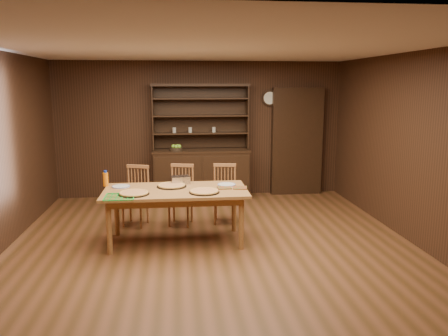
{
  "coord_description": "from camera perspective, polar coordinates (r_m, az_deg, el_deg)",
  "views": [
    {
      "loc": [
        -0.46,
        -5.45,
        2.15
      ],
      "look_at": [
        0.18,
        0.4,
        1.03
      ],
      "focal_mm": 35.0,
      "sensor_mm": 36.0,
      "label": 1
    }
  ],
  "objects": [
    {
      "name": "pot_holder_b",
      "position": [
        6.02,
        0.03,
        -2.58
      ],
      "size": [
        0.19,
        0.19,
        0.01
      ],
      "primitive_type": "cube",
      "rotation": [
        0.0,
        0.0,
        0.04
      ],
      "color": "#A01213",
      "rests_on": "dining_table"
    },
    {
      "name": "cooling_rack",
      "position": [
        5.71,
        -13.47,
        -3.63
      ],
      "size": [
        0.37,
        0.37,
        0.02
      ],
      "primitive_type": null,
      "rotation": [
        0.0,
        0.0,
        0.03
      ],
      "color": "green",
      "rests_on": "dining_table"
    },
    {
      "name": "pizza_left",
      "position": [
        5.8,
        -11.69,
        -3.23
      ],
      "size": [
        0.4,
        0.4,
        0.04
      ],
      "color": "black",
      "rests_on": "dining_table"
    },
    {
      "name": "chair_center",
      "position": [
        6.86,
        -5.59,
        -3.23
      ],
      "size": [
        0.46,
        0.45,
        0.94
      ],
      "rotation": [
        0.0,
        0.0,
        -0.26
      ],
      "color": "#A86139",
      "rests_on": "floor"
    },
    {
      "name": "chair_left",
      "position": [
        6.92,
        -11.35,
        -3.3
      ],
      "size": [
        0.47,
        0.46,
        0.93
      ],
      "rotation": [
        0.0,
        0.0,
        -0.32
      ],
      "color": "#A86139",
      "rests_on": "floor"
    },
    {
      "name": "pizza_center",
      "position": [
        6.14,
        -6.85,
        -2.29
      ],
      "size": [
        0.41,
        0.41,
        0.04
      ],
      "color": "black",
      "rests_on": "dining_table"
    },
    {
      "name": "plate_right",
      "position": [
        6.2,
        0.34,
        -2.17
      ],
      "size": [
        0.26,
        0.26,
        0.02
      ],
      "color": "beige",
      "rests_on": "dining_table"
    },
    {
      "name": "china_hutch",
      "position": [
        8.37,
        -2.99,
        0.07
      ],
      "size": [
        1.84,
        0.52,
        2.17
      ],
      "color": "black",
      "rests_on": "floor"
    },
    {
      "name": "chair_right",
      "position": [
        6.93,
        0.08,
        -3.1
      ],
      "size": [
        0.42,
        0.41,
        0.92
      ],
      "rotation": [
        0.0,
        0.0,
        -0.14
      ],
      "color": "#A86139",
      "rests_on": "floor"
    },
    {
      "name": "wall_clock",
      "position": [
        8.6,
        5.98,
        9.08
      ],
      "size": [
        0.3,
        0.05,
        0.3
      ],
      "color": "black",
      "rests_on": "room_shell"
    },
    {
      "name": "plate_left",
      "position": [
        6.26,
        -13.31,
        -2.35
      ],
      "size": [
        0.25,
        0.25,
        0.02
      ],
      "color": "beige",
      "rests_on": "dining_table"
    },
    {
      "name": "room_shell",
      "position": [
        5.5,
        -1.42,
        4.82
      ],
      "size": [
        6.0,
        6.0,
        6.0
      ],
      "color": "white",
      "rests_on": "floor"
    },
    {
      "name": "pot_holder_a",
      "position": [
        6.02,
        2.11,
        -2.59
      ],
      "size": [
        0.21,
        0.21,
        0.01
      ],
      "primitive_type": "cube",
      "rotation": [
        0.0,
        0.0,
        -0.16
      ],
      "color": "#A01213",
      "rests_on": "dining_table"
    },
    {
      "name": "foil_dish",
      "position": [
        6.34,
        -5.74,
        -1.53
      ],
      "size": [
        0.29,
        0.23,
        0.11
      ],
      "primitive_type": "cube",
      "rotation": [
        0.0,
        0.0,
        0.17
      ],
      "color": "silver",
      "rests_on": "dining_table"
    },
    {
      "name": "dining_table",
      "position": [
        6.01,
        -6.33,
        -3.53
      ],
      "size": [
        1.94,
        0.97,
        0.75
      ],
      "color": "#A37738",
      "rests_on": "floor"
    },
    {
      "name": "pizza_right",
      "position": [
        5.78,
        -2.58,
        -3.07
      ],
      "size": [
        0.4,
        0.4,
        0.04
      ],
      "color": "black",
      "rests_on": "dining_table"
    },
    {
      "name": "fruit_bowl",
      "position": [
        8.22,
        -6.25,
        2.59
      ],
      "size": [
        0.25,
        0.25,
        0.12
      ],
      "color": "black",
      "rests_on": "china_hutch"
    },
    {
      "name": "floor",
      "position": [
        5.88,
        -1.35,
        -10.66
      ],
      "size": [
        6.0,
        6.0,
        0.0
      ],
      "primitive_type": "plane",
      "color": "brown",
      "rests_on": "ground"
    },
    {
      "name": "doorway",
      "position": [
        8.75,
        9.48,
        3.43
      ],
      "size": [
        1.0,
        0.18,
        2.1
      ],
      "primitive_type": "cube",
      "color": "black",
      "rests_on": "floor"
    },
    {
      "name": "juice_bottle",
      "position": [
        6.35,
        -15.2,
        -1.39
      ],
      "size": [
        0.07,
        0.07,
        0.22
      ],
      "color": "orange",
      "rests_on": "dining_table"
    }
  ]
}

